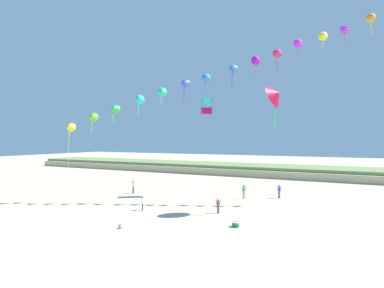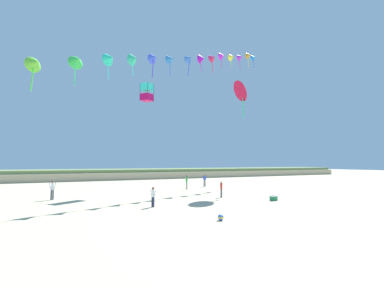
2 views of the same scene
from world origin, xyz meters
name	(u,v)px [view 1 (image 1 of 2)]	position (x,y,z in m)	size (l,w,h in m)	color
ground_plane	(128,234)	(0.00, 0.00, 0.00)	(240.00, 240.00, 0.00)	#C1B28E
dune_ridge	(263,170)	(0.00, 44.55, 0.99)	(120.00, 12.70, 1.98)	tan
person_near_left	(142,202)	(-3.65, 6.87, 0.86)	(0.39, 0.45, 1.48)	#282D4C
person_near_right	(279,190)	(7.84, 19.93, 0.98)	(0.59, 0.24, 1.70)	#474C56
person_mid_center	(218,204)	(3.84, 9.22, 0.90)	(0.49, 0.38, 1.55)	#474C56
person_far_left	(133,186)	(-10.65, 14.40, 1.01)	(0.61, 0.27, 1.75)	#474C56
person_far_right	(244,191)	(3.98, 17.51, 1.01)	(0.51, 0.47, 1.75)	gray
kite_banner_string	(231,68)	(3.11, 15.26, 15.81)	(36.45, 18.45, 22.84)	#CCEA2D
large_kite_low_lead	(206,106)	(-1.20, 17.76, 11.76)	(1.67, 1.67, 2.07)	#C00B58
large_kite_mid_trail	(276,95)	(8.84, 12.21, 11.89)	(2.21, 2.82, 4.73)	red
beach_cooler	(236,224)	(6.88, 5.50, 0.21)	(0.58, 0.41, 0.46)	#23844C
beach_ball	(120,226)	(-1.50, 0.83, 0.18)	(0.36, 0.36, 0.36)	blue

